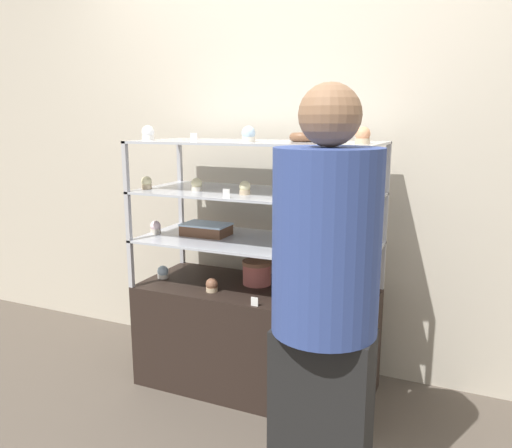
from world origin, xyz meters
name	(u,v)px	position (x,y,z in m)	size (l,w,h in m)	color
ground_plane	(256,385)	(0.00, 0.00, 0.00)	(20.00, 20.00, 0.00)	brown
back_wall	(285,144)	(0.00, 0.41, 1.30)	(8.00, 0.05, 2.60)	beige
display_base	(256,337)	(0.00, 0.00, 0.28)	(1.25, 0.53, 0.56)	black
display_riser_lower	(256,244)	(0.00, 0.00, 0.80)	(1.25, 0.53, 0.26)	#B7B7BC
display_riser_middle	(256,195)	(0.00, 0.00, 1.06)	(1.25, 0.53, 0.26)	#B7B7BC
display_riser_upper	(256,144)	(0.00, 0.00, 1.32)	(1.25, 0.53, 0.26)	#B7B7BC
layer_cake_centerpiece	(257,272)	(-0.02, 0.06, 0.63)	(0.16, 0.16, 0.13)	#C66660
sheet_cake_frosted	(206,229)	(-0.30, 0.02, 0.85)	(0.25, 0.16, 0.06)	brown
cupcake_0	(163,272)	(-0.55, -0.06, 0.60)	(0.06, 0.06, 0.07)	white
cupcake_1	(212,285)	(-0.19, -0.14, 0.60)	(0.06, 0.06, 0.07)	#CCB28C
cupcake_2	(282,293)	(0.19, -0.11, 0.60)	(0.06, 0.06, 0.07)	#CCB28C
cupcake_3	(361,302)	(0.57, -0.07, 0.60)	(0.06, 0.06, 0.07)	white
price_tag_0	(255,302)	(0.10, -0.25, 0.58)	(0.04, 0.00, 0.04)	white
cupcake_4	(156,227)	(-0.58, -0.07, 0.85)	(0.06, 0.06, 0.07)	beige
cupcake_5	(283,244)	(0.20, -0.14, 0.85)	(0.06, 0.06, 0.07)	white
cupcake_6	(357,250)	(0.55, -0.10, 0.85)	(0.06, 0.06, 0.07)	beige
price_tag_1	(304,255)	(0.34, -0.25, 0.84)	(0.04, 0.00, 0.04)	white
cupcake_7	(147,183)	(-0.58, -0.13, 1.11)	(0.06, 0.06, 0.07)	#CCB28C
cupcake_8	(197,185)	(-0.30, -0.09, 1.11)	(0.06, 0.06, 0.07)	beige
cupcake_9	(245,188)	(-0.01, -0.10, 1.11)	(0.06, 0.06, 0.07)	#CCB28C
cupcake_10	(298,192)	(0.27, -0.14, 1.11)	(0.06, 0.06, 0.07)	beige
cupcake_11	(366,194)	(0.57, -0.05, 1.11)	(0.06, 0.06, 0.07)	white
price_tag_2	(226,194)	(-0.04, -0.25, 1.10)	(0.04, 0.00, 0.04)	white
cupcake_12	(148,133)	(-0.57, -0.11, 1.37)	(0.07, 0.07, 0.08)	white
cupcake_13	(248,135)	(0.01, -0.11, 1.37)	(0.07, 0.07, 0.08)	beige
cupcake_14	(363,136)	(0.55, -0.10, 1.37)	(0.07, 0.07, 0.08)	#CCB28C
price_tag_3	(194,138)	(-0.21, -0.25, 1.35)	(0.04, 0.00, 0.04)	white
donut_glazed	(303,137)	(0.23, 0.04, 1.35)	(0.13, 0.13, 0.04)	brown
customer_figure	(325,300)	(0.58, -0.73, 0.83)	(0.36, 0.36, 1.55)	black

